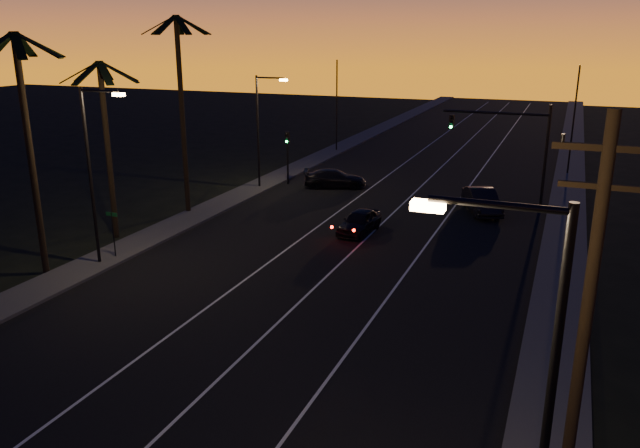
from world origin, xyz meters
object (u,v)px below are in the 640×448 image
at_px(cross_car, 335,178).
at_px(lead_car, 359,221).
at_px(signal_mast, 511,136).
at_px(utility_pole, 586,323).
at_px(right_car, 482,201).

bearing_deg(cross_car, lead_car, -62.16).
bearing_deg(signal_mast, utility_pole, -81.53).
xyz_separation_m(signal_mast, lead_car, (-7.40, -9.86, -4.09)).
height_order(signal_mast, cross_car, signal_mast).
xyz_separation_m(signal_mast, right_car, (-1.23, -2.67, -3.98)).
xyz_separation_m(utility_pole, right_car, (-5.70, 27.32, -4.51)).
relative_size(lead_car, right_car, 0.90).
relative_size(signal_mast, right_car, 1.40).
bearing_deg(cross_car, signal_mast, -1.76).
bearing_deg(utility_pole, right_car, 101.78).
distance_m(right_car, cross_car, 11.98).
xyz_separation_m(utility_pole, lead_car, (-11.87, 20.13, -4.62)).
bearing_deg(lead_car, utility_pole, -59.48).
bearing_deg(lead_car, right_car, 49.39).
bearing_deg(signal_mast, right_car, -114.80).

